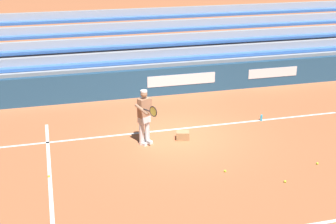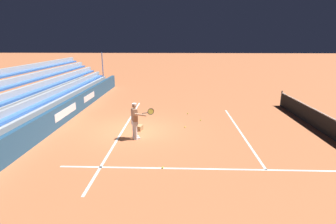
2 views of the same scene
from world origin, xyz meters
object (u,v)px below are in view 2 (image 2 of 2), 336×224
tennis_ball_stray_back (163,168)px  tennis_ball_toward_net (188,113)px  ball_box_cardboard (139,128)px  tennis_net (323,123)px  tennis_ball_on_baseline (201,120)px  tennis_player (135,121)px  water_bottle (133,112)px  tennis_ball_near_player (185,127)px

tennis_ball_stray_back → tennis_ball_toward_net: bearing=170.9°
ball_box_cardboard → tennis_net: (-0.01, 9.25, 0.36)m
tennis_ball_on_baseline → tennis_ball_stray_back: 6.18m
tennis_ball_stray_back → tennis_net: bearing=117.9°
tennis_player → ball_box_cardboard: size_ratio=4.29×
tennis_player → tennis_ball_stray_back: (2.91, 1.43, -0.86)m
water_bottle → tennis_net: (3.05, 10.05, 0.38)m
tennis_net → tennis_ball_toward_net: bearing=-115.3°
tennis_ball_on_baseline → tennis_ball_near_player: same height
tennis_ball_near_player → tennis_ball_on_baseline: bearing=144.1°
tennis_ball_on_baseline → tennis_ball_stray_back: size_ratio=1.00×
ball_box_cardboard → tennis_ball_near_player: (-0.49, 2.37, -0.10)m
tennis_ball_on_baseline → water_bottle: bearing=-107.4°
ball_box_cardboard → tennis_ball_toward_net: (-3.14, 2.61, -0.10)m
tennis_net → water_bottle: bearing=-106.9°
ball_box_cardboard → tennis_ball_stray_back: bearing=19.3°
tennis_ball_near_player → tennis_net: bearing=86.0°
tennis_ball_on_baseline → tennis_ball_near_player: (1.29, -0.93, 0.00)m
tennis_ball_toward_net → tennis_ball_near_player: bearing=-5.2°
tennis_player → tennis_ball_near_player: 3.03m
tennis_ball_toward_net → tennis_ball_on_baseline: same height
tennis_ball_near_player → water_bottle: (-2.57, -3.17, 0.08)m
tennis_player → water_bottle: (-4.27, -0.81, -0.78)m
ball_box_cardboard → water_bottle: (-3.06, -0.80, -0.02)m
tennis_ball_near_player → tennis_ball_stray_back: bearing=-11.4°
tennis_ball_on_baseline → ball_box_cardboard: bearing=-61.7°
ball_box_cardboard → water_bottle: ball_box_cardboard is taller
ball_box_cardboard → tennis_ball_on_baseline: size_ratio=6.06×
ball_box_cardboard → tennis_ball_near_player: bearing=101.6°
tennis_player → water_bottle: tennis_player is taller
tennis_ball_stray_back → tennis_net: (-4.13, 7.81, 0.46)m
tennis_player → tennis_net: 9.33m
tennis_ball_on_baseline → tennis_net: 6.22m
tennis_ball_near_player → tennis_net: 6.91m
ball_box_cardboard → tennis_ball_toward_net: bearing=140.3°
tennis_ball_on_baseline → water_bottle: water_bottle is taller
tennis_ball_on_baseline → tennis_ball_stray_back: (5.90, -1.86, 0.00)m
tennis_player → tennis_ball_stray_back: 3.36m
tennis_ball_toward_net → water_bottle: (0.08, -3.41, 0.08)m
tennis_ball_on_baseline → tennis_ball_stray_back: bearing=-17.5°
tennis_player → ball_box_cardboard: tennis_player is taller
tennis_player → tennis_net: (-1.22, 9.24, -0.40)m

